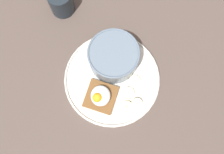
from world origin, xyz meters
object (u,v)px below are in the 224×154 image
object	(u,v)px
toast_slice	(101,97)
banana_slice_left	(134,81)
poached_egg	(100,96)
banana_slice_right	(127,107)
oatmeal_bowl	(114,57)
banana_slice_front	(128,93)
banana_slice_back	(137,104)
coffee_mug	(61,2)

from	to	relation	value
toast_slice	banana_slice_left	bearing A→B (deg)	-66.72
poached_egg	banana_slice_right	bearing A→B (deg)	-112.31
oatmeal_bowl	banana_slice_front	world-z (taller)	oatmeal_bowl
banana_slice_left	banana_slice_back	size ratio (longest dim) A/B	0.96
oatmeal_bowl	toast_slice	size ratio (longest dim) A/B	1.33
oatmeal_bowl	poached_egg	world-z (taller)	oatmeal_bowl
oatmeal_bowl	banana_slice_back	xyz separation A→B (cm)	(-13.19, -5.89, -2.87)
toast_slice	coffee_mug	world-z (taller)	coffee_mug
banana_slice_front	banana_slice_right	world-z (taller)	same
banana_slice_front	oatmeal_bowl	bearing A→B (deg)	20.29
poached_egg	banana_slice_left	bearing A→B (deg)	-66.51
toast_slice	poached_egg	bearing A→B (deg)	124.79
toast_slice	banana_slice_left	xyz separation A→B (cm)	(4.25, -9.87, -0.24)
banana_slice_front	banana_slice_right	distance (cm)	3.90
poached_egg	banana_slice_right	size ratio (longest dim) A/B	1.32
banana_slice_right	toast_slice	bearing A→B (deg)	66.43
oatmeal_bowl	toast_slice	world-z (taller)	oatmeal_bowl
coffee_mug	toast_slice	bearing A→B (deg)	-159.61
coffee_mug	banana_slice_left	bearing A→B (deg)	-140.23
banana_slice_right	banana_slice_left	bearing A→B (deg)	-20.28
toast_slice	banana_slice_left	distance (cm)	10.75
banana_slice_left	banana_slice_right	bearing A→B (deg)	159.72
oatmeal_bowl	banana_slice_back	size ratio (longest dim) A/B	3.17
banana_slice_left	poached_egg	bearing A→B (deg)	113.49
toast_slice	poached_egg	xyz separation A→B (cm)	(-0.12, 0.17, 1.99)
oatmeal_bowl	coffee_mug	bearing A→B (deg)	39.19
oatmeal_bowl	banana_slice_right	distance (cm)	14.55
banana_slice_back	coffee_mug	distance (cm)	37.89
oatmeal_bowl	banana_slice_front	size ratio (longest dim) A/B	3.59
oatmeal_bowl	coffee_mug	xyz separation A→B (cm)	(18.35, 14.96, -0.42)
banana_slice_left	toast_slice	bearing A→B (deg)	113.28
banana_slice_front	banana_slice_back	size ratio (longest dim) A/B	0.89
toast_slice	banana_slice_right	size ratio (longest dim) A/B	2.45
banana_slice_back	coffee_mug	world-z (taller)	coffee_mug
oatmeal_bowl	toast_slice	bearing A→B (deg)	159.01
coffee_mug	banana_slice_right	bearing A→B (deg)	-150.86
banana_slice_front	banana_slice_back	bearing A→B (deg)	-145.29
banana_slice_right	coffee_mug	bearing A→B (deg)	29.14
banana_slice_front	banana_slice_left	xyz separation A→B (cm)	(3.53, -2.02, -0.11)
oatmeal_bowl	banana_slice_right	world-z (taller)	oatmeal_bowl
poached_egg	banana_slice_left	world-z (taller)	poached_egg
oatmeal_bowl	banana_slice_left	world-z (taller)	oatmeal_bowl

